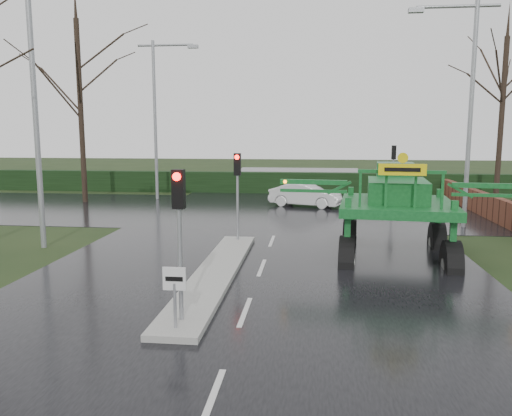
# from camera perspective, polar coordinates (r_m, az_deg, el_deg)

# --- Properties ---
(ground) EXTENTS (140.00, 140.00, 0.00)m
(ground) POSITION_cam_1_polar(r_m,az_deg,el_deg) (12.31, -1.27, -11.86)
(ground) COLOR black
(ground) RESTS_ON ground
(road_main) EXTENTS (14.00, 80.00, 0.02)m
(road_main) POSITION_cam_1_polar(r_m,az_deg,el_deg) (21.91, 2.25, -2.71)
(road_main) COLOR black
(road_main) RESTS_ON ground
(road_cross) EXTENTS (80.00, 12.00, 0.02)m
(road_cross) POSITION_cam_1_polar(r_m,az_deg,el_deg) (27.80, 3.17, -0.29)
(road_cross) COLOR black
(road_cross) RESTS_ON ground
(median_island) EXTENTS (1.20, 10.00, 0.16)m
(median_island) POSITION_cam_1_polar(r_m,az_deg,el_deg) (15.30, -4.61, -7.43)
(median_island) COLOR gray
(median_island) RESTS_ON ground
(hedge_row) EXTENTS (44.00, 0.90, 1.50)m
(hedge_row) POSITION_cam_1_polar(r_m,az_deg,el_deg) (35.64, 3.92, 2.88)
(hedge_row) COLOR black
(hedge_row) RESTS_ON ground
(brick_wall) EXTENTS (0.40, 20.00, 1.20)m
(brick_wall) POSITION_cam_1_polar(r_m,az_deg,el_deg) (29.08, 24.30, 0.53)
(brick_wall) COLOR #592D1E
(brick_wall) RESTS_ON ground
(keep_left_sign) EXTENTS (0.50, 0.07, 1.35)m
(keep_left_sign) POSITION_cam_1_polar(r_m,az_deg,el_deg) (10.83, -9.29, -8.96)
(keep_left_sign) COLOR gray
(keep_left_sign) RESTS_ON ground
(traffic_signal_near) EXTENTS (0.26, 0.33, 3.52)m
(traffic_signal_near) POSITION_cam_1_polar(r_m,az_deg,el_deg) (10.94, -8.79, -0.51)
(traffic_signal_near) COLOR gray
(traffic_signal_near) RESTS_ON ground
(traffic_signal_mid) EXTENTS (0.26, 0.33, 3.52)m
(traffic_signal_mid) POSITION_cam_1_polar(r_m,az_deg,el_deg) (19.21, -2.14, 3.49)
(traffic_signal_mid) COLOR gray
(traffic_signal_mid) RESTS_ON ground
(traffic_signal_far) EXTENTS (0.26, 0.33, 3.52)m
(traffic_signal_far) POSITION_cam_1_polar(r_m,az_deg,el_deg) (31.86, 15.44, 5.23)
(traffic_signal_far) COLOR gray
(traffic_signal_far) RESTS_ON ground
(street_light_left_near) EXTENTS (3.85, 0.30, 10.00)m
(street_light_left_near) POSITION_cam_1_polar(r_m,az_deg,el_deg) (20.04, -23.31, 12.76)
(street_light_left_near) COLOR gray
(street_light_left_near) RESTS_ON ground
(street_light_right) EXTENTS (3.85, 0.30, 10.00)m
(street_light_right) POSITION_cam_1_polar(r_m,az_deg,el_deg) (24.40, 22.74, 11.92)
(street_light_right) COLOR gray
(street_light_right) RESTS_ON ground
(street_light_left_far) EXTENTS (3.85, 0.30, 10.00)m
(street_light_left_far) POSITION_cam_1_polar(r_m,az_deg,el_deg) (32.95, -10.99, 11.40)
(street_light_left_far) COLOR gray
(street_light_left_far) RESTS_ON ground
(tree_left_far) EXTENTS (7.70, 7.70, 13.26)m
(tree_left_far) POSITION_cam_1_polar(r_m,az_deg,el_deg) (32.73, -19.54, 13.12)
(tree_left_far) COLOR black
(tree_left_far) RESTS_ON ground
(tree_right_far) EXTENTS (7.00, 7.00, 12.05)m
(tree_right_far) POSITION_cam_1_polar(r_m,az_deg,el_deg) (34.45, 26.40, 11.39)
(tree_right_far) COLOR black
(tree_right_far) RESTS_ON ground
(crop_sprayer) EXTENTS (8.21, 5.47, 4.60)m
(crop_sprayer) POSITION_cam_1_polar(r_m,az_deg,el_deg) (16.80, 10.54, 1.19)
(crop_sprayer) COLOR black
(crop_sprayer) RESTS_ON ground
(white_sedan) EXTENTS (4.41, 2.60, 1.37)m
(white_sedan) POSITION_cam_1_polar(r_m,az_deg,el_deg) (29.38, 5.65, 0.15)
(white_sedan) COLOR silver
(white_sedan) RESTS_ON ground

